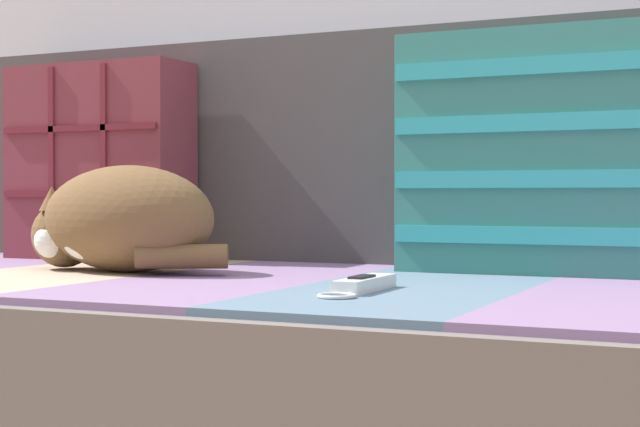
{
  "coord_description": "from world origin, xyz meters",
  "views": [
    {
      "loc": [
        0.6,
        -1.25,
        0.52
      ],
      "look_at": [
        0.01,
        0.02,
        0.49
      ],
      "focal_mm": 55.0,
      "sensor_mm": 36.0,
      "label": 1
    }
  ],
  "objects_px": {
    "couch": "(335,410)",
    "throw_pillow_striped": "(530,153)",
    "throw_pillow_quilted": "(99,162)",
    "sleeping_cat": "(118,222)",
    "game_remote_far": "(363,285)"
  },
  "relations": [
    {
      "from": "couch",
      "to": "game_remote_far",
      "type": "relative_size",
      "value": 9.77
    },
    {
      "from": "throw_pillow_quilted",
      "to": "throw_pillow_striped",
      "type": "relative_size",
      "value": 0.91
    },
    {
      "from": "sleeping_cat",
      "to": "game_remote_far",
      "type": "height_order",
      "value": "sleeping_cat"
    },
    {
      "from": "couch",
      "to": "sleeping_cat",
      "type": "relative_size",
      "value": 4.96
    },
    {
      "from": "couch",
      "to": "sleeping_cat",
      "type": "distance_m",
      "value": 0.47
    },
    {
      "from": "throw_pillow_striped",
      "to": "sleeping_cat",
      "type": "bearing_deg",
      "value": -157.56
    },
    {
      "from": "game_remote_far",
      "to": "throw_pillow_striped",
      "type": "bearing_deg",
      "value": 71.67
    },
    {
      "from": "sleeping_cat",
      "to": "game_remote_far",
      "type": "bearing_deg",
      "value": -15.66
    },
    {
      "from": "throw_pillow_striped",
      "to": "sleeping_cat",
      "type": "xyz_separation_m",
      "value": [
        -0.62,
        -0.26,
        -0.11
      ]
    },
    {
      "from": "couch",
      "to": "throw_pillow_quilted",
      "type": "relative_size",
      "value": 5.02
    },
    {
      "from": "couch",
      "to": "throw_pillow_striped",
      "type": "distance_m",
      "value": 0.52
    },
    {
      "from": "throw_pillow_quilted",
      "to": "game_remote_far",
      "type": "xyz_separation_m",
      "value": [
        0.73,
        -0.4,
        -0.18
      ]
    },
    {
      "from": "couch",
      "to": "throw_pillow_striped",
      "type": "relative_size",
      "value": 4.58
    },
    {
      "from": "couch",
      "to": "throw_pillow_quilted",
      "type": "bearing_deg",
      "value": 159.06
    },
    {
      "from": "couch",
      "to": "throw_pillow_striped",
      "type": "height_order",
      "value": "throw_pillow_striped"
    }
  ]
}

